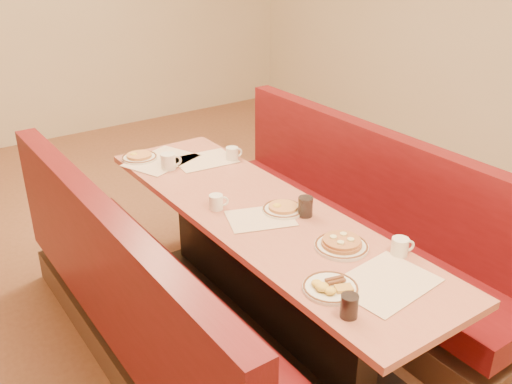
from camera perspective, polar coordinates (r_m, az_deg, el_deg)
ground at (r=3.56m, az=0.50°, el=-12.77°), size 8.00×8.00×0.00m
diner_table at (r=3.34m, az=0.52°, el=-7.71°), size 0.70×2.50×0.75m
booth_left at (r=3.06m, az=-10.98°, el=-12.08°), size 0.55×2.50×1.05m
booth_right at (r=3.76m, az=9.67°, el=-4.27°), size 0.55×2.50×1.05m
placemat_near_left at (r=3.07m, az=0.45°, el=-2.63°), size 0.42×0.36×0.00m
placemat_near_right at (r=2.62m, az=12.84°, el=-8.80°), size 0.47×0.37×0.00m
placemat_far_left at (r=3.87m, az=-9.45°, el=3.14°), size 0.54×0.47×0.00m
placemat_far_right at (r=3.84m, az=-5.16°, el=3.20°), size 0.42×0.33×0.00m
pancake_plate at (r=2.83m, az=8.55°, el=-5.20°), size 0.27×0.27×0.06m
eggs_plate at (r=2.53m, az=7.41°, el=-9.43°), size 0.25×0.25×0.05m
extra_plate_mid at (r=3.15m, az=2.71°, el=-1.67°), size 0.23×0.23×0.05m
extra_plate_far at (r=3.93m, az=-11.60°, el=3.45°), size 0.24×0.24×0.05m
coffee_mug_a at (r=2.82m, az=14.25°, el=-5.30°), size 0.11×0.08×0.09m
coffee_mug_b at (r=3.17m, az=-3.96°, el=-0.98°), size 0.11×0.08×0.08m
coffee_mug_c at (r=3.83m, az=-2.36°, el=3.88°), size 0.12×0.08×0.09m
coffee_mug_d at (r=3.72m, az=-8.71°, el=3.08°), size 0.13×0.10×0.10m
soda_tumbler_near at (r=2.37m, az=9.31°, el=-11.21°), size 0.07×0.07×0.10m
soda_tumbler_mid at (r=3.10m, az=4.96°, el=-1.47°), size 0.08×0.08×0.11m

